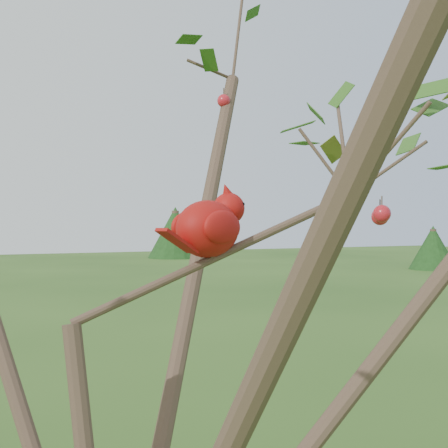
# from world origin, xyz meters

# --- Properties ---
(crabapple_tree) EXTENTS (2.35, 2.05, 2.95)m
(crabapple_tree) POSITION_xyz_m (0.03, -0.02, 2.12)
(crabapple_tree) COLOR #483326
(crabapple_tree) RESTS_ON ground
(cardinal) EXTENTS (0.23, 0.16, 0.17)m
(cardinal) POSITION_xyz_m (0.22, 0.08, 2.13)
(cardinal) COLOR #A8130E
(cardinal) RESTS_ON ground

